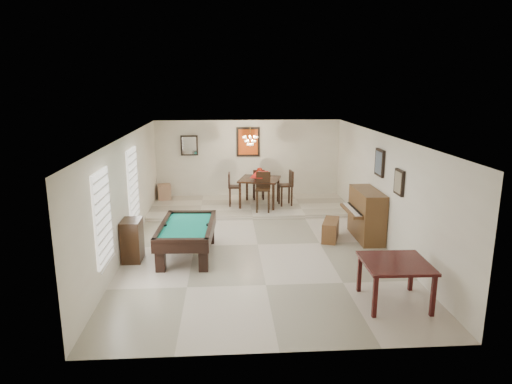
{
  "coord_description": "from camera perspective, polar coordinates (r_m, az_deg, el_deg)",
  "views": [
    {
      "loc": [
        -0.72,
        -10.28,
        3.77
      ],
      "look_at": [
        0.0,
        0.6,
        1.15
      ],
      "focal_mm": 32.0,
      "sensor_mm": 36.0,
      "label": 1
    }
  ],
  "objects": [
    {
      "name": "corner_bench",
      "position": [
        14.97,
        -11.37,
        0.03
      ],
      "size": [
        0.48,
        0.57,
        0.46
      ],
      "primitive_type": "cube",
      "rotation": [
        0.0,
        0.0,
        0.16
      ],
      "color": "tan",
      "rests_on": "dining_step"
    },
    {
      "name": "window_left_front",
      "position": [
        8.71,
        -18.61,
        -3.0
      ],
      "size": [
        0.06,
        1.0,
        1.7
      ],
      "primitive_type": "cube",
      "color": "white",
      "rests_on": "wall_left"
    },
    {
      "name": "dining_chair_north",
      "position": [
        14.59,
        0.31,
        1.0
      ],
      "size": [
        0.37,
        0.37,
        0.98
      ],
      "primitive_type": null,
      "rotation": [
        0.0,
        0.0,
        3.15
      ],
      "color": "black",
      "rests_on": "dining_step"
    },
    {
      "name": "dining_chair_east",
      "position": [
        13.89,
        3.71,
        0.5
      ],
      "size": [
        0.44,
        0.44,
        1.06
      ],
      "primitive_type": null,
      "rotation": [
        0.0,
        0.0,
        -1.44
      ],
      "color": "black",
      "rests_on": "dining_step"
    },
    {
      "name": "dining_step",
      "position": [
        14.05,
        -0.72,
        -1.81
      ],
      "size": [
        6.0,
        2.5,
        0.12
      ],
      "primitive_type": "cube",
      "color": "beige",
      "rests_on": "ground_plane"
    },
    {
      "name": "right_picture_upper",
      "position": [
        11.36,
        15.21,
        3.56
      ],
      "size": [
        0.06,
        0.55,
        0.65
      ],
      "primitive_type": "cube",
      "color": "slate",
      "rests_on": "wall_right"
    },
    {
      "name": "ground_plane",
      "position": [
        10.98,
        0.21,
        -6.63
      ],
      "size": [
        6.0,
        9.0,
        0.02
      ],
      "primitive_type": "cube",
      "color": "beige"
    },
    {
      "name": "wall_back",
      "position": [
        15.0,
        -0.99,
        4.03
      ],
      "size": [
        6.0,
        0.04,
        2.6
      ],
      "primitive_type": "cube",
      "color": "silver",
      "rests_on": "ground_plane"
    },
    {
      "name": "piano_bench",
      "position": [
        11.4,
        9.3,
        -4.7
      ],
      "size": [
        0.6,
        0.93,
        0.48
      ],
      "primitive_type": "cube",
      "rotation": [
        0.0,
        0.0,
        -0.33
      ],
      "color": "brown",
      "rests_on": "ground_plane"
    },
    {
      "name": "wall_right",
      "position": [
        11.21,
        15.7,
        0.27
      ],
      "size": [
        0.04,
        9.0,
        2.6
      ],
      "primitive_type": "cube",
      "color": "silver",
      "rests_on": "ground_plane"
    },
    {
      "name": "wall_left",
      "position": [
        10.81,
        -15.85,
        -0.21
      ],
      "size": [
        0.04,
        9.0,
        2.6
      ],
      "primitive_type": "cube",
      "color": "silver",
      "rests_on": "ground_plane"
    },
    {
      "name": "flower_vase",
      "position": [
        13.74,
        0.45,
        2.63
      ],
      "size": [
        0.14,
        0.14,
        0.22
      ],
      "primitive_type": null,
      "rotation": [
        0.0,
        0.0,
        -0.16
      ],
      "color": "red",
      "rests_on": "dining_table"
    },
    {
      "name": "window_left_rear",
      "position": [
        11.36,
        -15.13,
        0.99
      ],
      "size": [
        0.06,
        1.0,
        1.7
      ],
      "primitive_type": "cube",
      "color": "white",
      "rests_on": "wall_left"
    },
    {
      "name": "back_painting",
      "position": [
        14.88,
        -0.99,
        6.29
      ],
      "size": [
        0.75,
        0.06,
        0.95
      ],
      "primitive_type": "cube",
      "color": "#D84C14",
      "rests_on": "wall_back"
    },
    {
      "name": "back_mirror",
      "position": [
        14.92,
        -8.34,
        5.78
      ],
      "size": [
        0.55,
        0.06,
        0.65
      ],
      "primitive_type": "cube",
      "color": "white",
      "rests_on": "wall_back"
    },
    {
      "name": "chandelier",
      "position": [
        13.59,
        -0.73,
        6.87
      ],
      "size": [
        0.44,
        0.44,
        0.6
      ],
      "primitive_type": null,
      "color": "#FFE5B2",
      "rests_on": "ceiling"
    },
    {
      "name": "square_table",
      "position": [
        8.44,
        16.9,
        -10.76
      ],
      "size": [
        1.14,
        1.14,
        0.77
      ],
      "primitive_type": null,
      "rotation": [
        0.0,
        0.0,
        -0.02
      ],
      "color": "black",
      "rests_on": "ground_plane"
    },
    {
      "name": "ceiling",
      "position": [
        10.37,
        0.22,
        7.03
      ],
      "size": [
        6.0,
        9.0,
        0.04
      ],
      "primitive_type": "cube",
      "color": "white",
      "rests_on": "wall_back"
    },
    {
      "name": "dining_table",
      "position": [
        13.86,
        0.45,
        0.27
      ],
      "size": [
        1.4,
        1.4,
        0.95
      ],
      "primitive_type": null,
      "rotation": [
        0.0,
        0.0,
        -0.26
      ],
      "color": "black",
      "rests_on": "dining_step"
    },
    {
      "name": "right_picture_lower",
      "position": [
        10.2,
        17.47,
        1.17
      ],
      "size": [
        0.06,
        0.45,
        0.55
      ],
      "primitive_type": "cube",
      "color": "gray",
      "rests_on": "wall_right"
    },
    {
      "name": "apothecary_chest",
      "position": [
        10.26,
        -15.22,
        -5.83
      ],
      "size": [
        0.4,
        0.61,
        0.91
      ],
      "primitive_type": "cube",
      "color": "black",
      "rests_on": "ground_plane"
    },
    {
      "name": "upright_piano",
      "position": [
        11.51,
        12.98,
        -2.76
      ],
      "size": [
        0.82,
        1.47,
        1.23
      ],
      "primitive_type": null,
      "color": "brown",
      "rests_on": "ground_plane"
    },
    {
      "name": "dining_chair_west",
      "position": [
        13.82,
        -2.66,
        0.34
      ],
      "size": [
        0.39,
        0.39,
        1.01
      ],
      "primitive_type": null,
      "rotation": [
        0.0,
        0.0,
        1.53
      ],
      "color": "black",
      "rests_on": "dining_step"
    },
    {
      "name": "pool_table",
      "position": [
        10.28,
        -8.6,
        -6.06
      ],
      "size": [
        1.25,
        2.17,
        0.7
      ],
      "primitive_type": null,
      "rotation": [
        0.0,
        0.0,
        -0.05
      ],
      "color": "black",
      "rests_on": "ground_plane"
    },
    {
      "name": "wall_front",
      "position": [
        6.33,
        3.11,
        -9.48
      ],
      "size": [
        6.0,
        0.04,
        2.6
      ],
      "primitive_type": "cube",
      "color": "silver",
      "rests_on": "ground_plane"
    },
    {
      "name": "dining_chair_south",
      "position": [
        13.16,
        0.88,
        -0.04
      ],
      "size": [
        0.47,
        0.47,
        1.14
      ],
      "primitive_type": null,
      "rotation": [
        0.0,
        0.0,
        -0.12
      ],
      "color": "black",
      "rests_on": "dining_step"
    }
  ]
}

